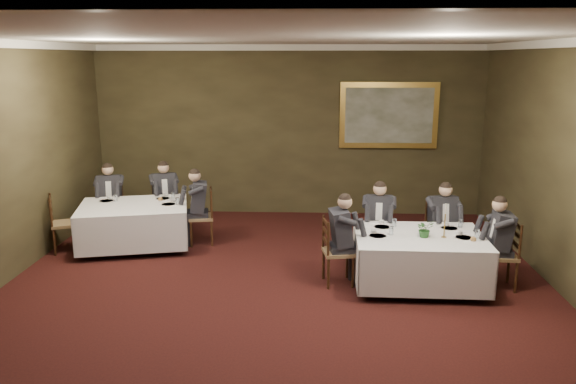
# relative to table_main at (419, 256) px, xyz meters

# --- Properties ---
(ground) EXTENTS (10.00, 10.00, 0.00)m
(ground) POSITION_rel_table_main_xyz_m (-2.04, -1.12, -0.45)
(ground) COLOR black
(ground) RESTS_ON ground
(ceiling) EXTENTS (8.00, 10.00, 0.10)m
(ceiling) POSITION_rel_table_main_xyz_m (-2.04, -1.12, 3.05)
(ceiling) COLOR silver
(ceiling) RESTS_ON back_wall
(back_wall) EXTENTS (8.00, 0.10, 3.50)m
(back_wall) POSITION_rel_table_main_xyz_m (-2.04, 3.88, 1.30)
(back_wall) COLOR #302918
(back_wall) RESTS_ON ground
(crown_molding) EXTENTS (8.00, 10.00, 0.12)m
(crown_molding) POSITION_rel_table_main_xyz_m (-2.04, -1.12, 2.99)
(crown_molding) COLOR white
(crown_molding) RESTS_ON back_wall
(table_main) EXTENTS (1.88, 1.44, 0.67)m
(table_main) POSITION_rel_table_main_xyz_m (0.00, 0.00, 0.00)
(table_main) COLOR black
(table_main) RESTS_ON ground
(table_second) EXTENTS (2.10, 1.77, 0.67)m
(table_second) POSITION_rel_table_main_xyz_m (-4.64, 1.51, -0.00)
(table_second) COLOR black
(table_second) RESTS_ON ground
(chair_main_backleft) EXTENTS (0.49, 0.47, 1.00)m
(chair_main_backleft) POSITION_rel_table_main_xyz_m (-0.48, 0.96, -0.17)
(chair_main_backleft) COLOR olive
(chair_main_backleft) RESTS_ON ground
(diner_main_backleft) EXTENTS (0.46, 0.53, 1.35)m
(diner_main_backleft) POSITION_rel_table_main_xyz_m (-0.48, 0.95, 0.06)
(diner_main_backleft) COLOR black
(diner_main_backleft) RESTS_ON chair_main_backleft
(chair_main_backright) EXTENTS (0.50, 0.48, 1.00)m
(chair_main_backright) POSITION_rel_table_main_xyz_m (0.52, 0.94, -0.17)
(chair_main_backright) COLOR olive
(chair_main_backright) RESTS_ON ground
(diner_main_backright) EXTENTS (0.47, 0.54, 1.35)m
(diner_main_backright) POSITION_rel_table_main_xyz_m (0.52, 0.93, 0.06)
(diner_main_backright) COLOR black
(diner_main_backright) RESTS_ON chair_main_backright
(chair_main_endleft) EXTENTS (0.49, 0.50, 1.00)m
(chair_main_endleft) POSITION_rel_table_main_xyz_m (-1.17, 0.02, -0.17)
(chair_main_endleft) COLOR olive
(chair_main_endleft) RESTS_ON ground
(diner_main_endleft) EXTENTS (0.54, 0.47, 1.35)m
(diner_main_endleft) POSITION_rel_table_main_xyz_m (-1.16, 0.02, 0.06)
(diner_main_endleft) COLOR black
(diner_main_endleft) RESTS_ON chair_main_endleft
(chair_main_endright) EXTENTS (0.44, 0.46, 1.00)m
(chair_main_endright) POSITION_rel_table_main_xyz_m (1.17, -0.02, -0.17)
(chair_main_endright) COLOR olive
(chair_main_endright) RESTS_ON ground
(diner_main_endright) EXTENTS (0.50, 0.44, 1.35)m
(diner_main_endright) POSITION_rel_table_main_xyz_m (1.16, -0.02, 0.06)
(diner_main_endright) COLOR black
(diner_main_endright) RESTS_ON chair_main_endright
(chair_sec_backleft) EXTENTS (0.51, 0.50, 1.00)m
(chair_sec_backleft) POSITION_rel_table_main_xyz_m (-5.33, 2.32, -0.17)
(chair_sec_backleft) COLOR olive
(chair_sec_backleft) RESTS_ON ground
(diner_sec_backleft) EXTENTS (0.49, 0.55, 1.35)m
(diner_sec_backleft) POSITION_rel_table_main_xyz_m (-5.33, 2.31, 0.06)
(diner_sec_backleft) COLOR black
(diner_sec_backleft) RESTS_ON chair_sec_backleft
(chair_sec_backright) EXTENTS (0.57, 0.56, 1.00)m
(chair_sec_backright) POSITION_rel_table_main_xyz_m (-4.37, 2.53, -0.17)
(chair_sec_backright) COLOR olive
(chair_sec_backright) RESTS_ON ground
(diner_sec_backright) EXTENTS (0.55, 0.60, 1.35)m
(diner_sec_backright) POSITION_rel_table_main_xyz_m (-4.37, 2.52, 0.06)
(diner_sec_backright) COLOR black
(diner_sec_backright) RESTS_ON chair_sec_backright
(chair_sec_endright) EXTENTS (0.50, 0.51, 1.00)m
(chair_sec_endright) POSITION_rel_table_main_xyz_m (-3.51, 1.76, -0.17)
(chair_sec_endright) COLOR olive
(chair_sec_endright) RESTS_ON ground
(diner_sec_endright) EXTENTS (0.55, 0.48, 1.35)m
(diner_sec_endright) POSITION_rel_table_main_xyz_m (-3.52, 1.76, 0.06)
(diner_sec_endright) COLOR black
(diner_sec_endright) RESTS_ON chair_sec_endright
(chair_sec_endleft) EXTENTS (0.56, 0.57, 1.00)m
(chair_sec_endleft) POSITION_rel_table_main_xyz_m (-5.78, 1.25, -0.17)
(chair_sec_endleft) COLOR olive
(chair_sec_endleft) RESTS_ON ground
(centerpiece) EXTENTS (0.30, 0.28, 0.27)m
(centerpiece) POSITION_rel_table_main_xyz_m (0.05, -0.07, 0.45)
(centerpiece) COLOR #2D5926
(centerpiece) RESTS_ON table_main
(candlestick) EXTENTS (0.07, 0.07, 0.51)m
(candlestick) POSITION_rel_table_main_xyz_m (0.32, -0.08, 0.50)
(candlestick) COLOR #AA7F34
(candlestick) RESTS_ON table_main
(place_setting_table_main) EXTENTS (0.33, 0.31, 0.14)m
(place_setting_table_main) POSITION_rel_table_main_xyz_m (-0.44, 0.43, 0.35)
(place_setting_table_main) COLOR white
(place_setting_table_main) RESTS_ON table_main
(place_setting_table_second) EXTENTS (0.33, 0.31, 0.14)m
(place_setting_table_second) POSITION_rel_table_main_xyz_m (-5.16, 1.80, 0.35)
(place_setting_table_second) COLOR white
(place_setting_table_second) RESTS_ON table_second
(painting) EXTENTS (2.00, 0.09, 1.34)m
(painting) POSITION_rel_table_main_xyz_m (0.00, 3.82, 1.65)
(painting) COLOR gold
(painting) RESTS_ON back_wall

